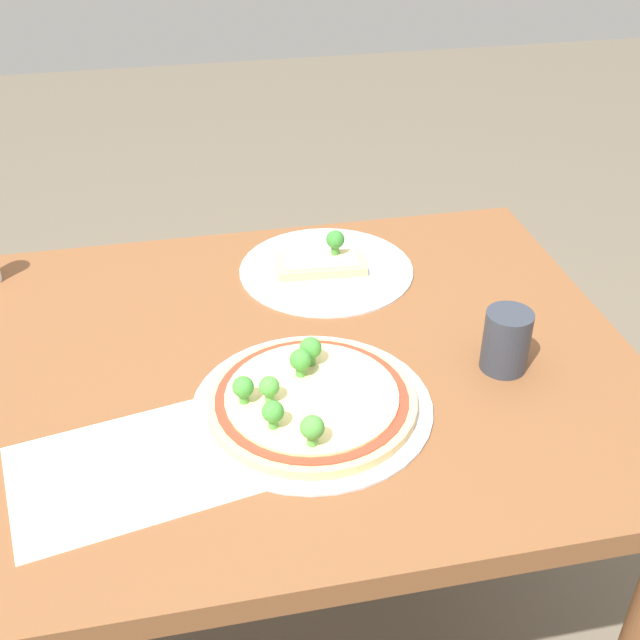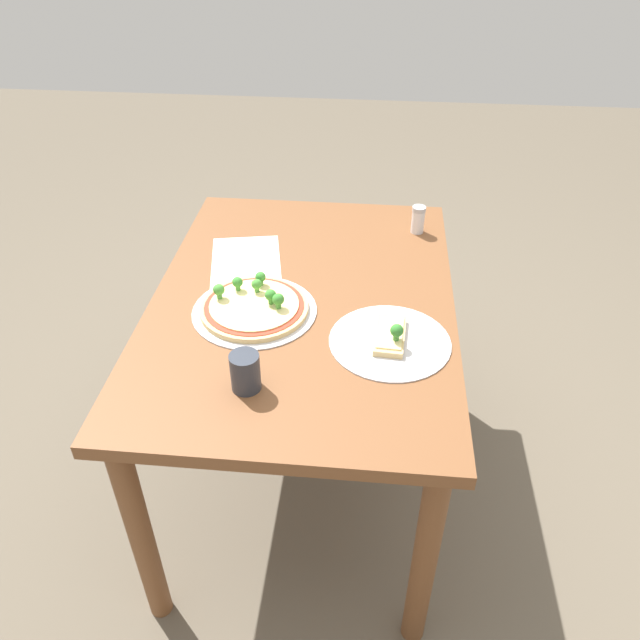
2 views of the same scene
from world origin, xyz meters
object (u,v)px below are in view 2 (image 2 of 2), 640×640
(dining_table, at_px, (303,326))
(pizza_tray_whole, at_px, (254,306))
(condiment_shaker, at_px, (418,219))
(pizza_tray_slice, at_px, (390,339))
(drinking_cup, at_px, (245,372))

(dining_table, relative_size, pizza_tray_whole, 3.52)
(pizza_tray_whole, xyz_separation_m, condiment_shaker, (0.47, -0.44, 0.03))
(condiment_shaker, bearing_deg, dining_table, 141.21)
(dining_table, distance_m, pizza_tray_slice, 0.31)
(dining_table, height_order, drinking_cup, drinking_cup)
(pizza_tray_whole, xyz_separation_m, drinking_cup, (-0.29, -0.03, 0.03))
(pizza_tray_slice, xyz_separation_m, drinking_cup, (-0.20, 0.32, 0.04))
(dining_table, height_order, pizza_tray_slice, pizza_tray_slice)
(pizza_tray_slice, bearing_deg, drinking_cup, 121.36)
(pizza_tray_whole, bearing_deg, drinking_cup, -173.17)
(pizza_tray_slice, distance_m, drinking_cup, 0.38)
(dining_table, relative_size, condiment_shaker, 13.14)
(dining_table, height_order, pizza_tray_whole, pizza_tray_whole)
(drinking_cup, height_order, condiment_shaker, drinking_cup)
(pizza_tray_whole, distance_m, pizza_tray_slice, 0.37)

